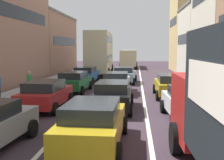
{
  "coord_description": "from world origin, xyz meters",
  "views": [
    {
      "loc": [
        1.19,
        -2.03,
        3.16
      ],
      "look_at": [
        0.0,
        12.0,
        1.6
      ],
      "focal_mm": 45.56,
      "sensor_mm": 36.0,
      "label": 1
    }
  ],
  "objects_px": {
    "coupe_centre_lane_fourth": "(116,82)",
    "bus_far_queue_secondary": "(128,57)",
    "sedan_centre_lane_fifth": "(125,74)",
    "sedan_left_lane_fourth": "(74,81)",
    "sedan_left_lane_fifth": "(86,74)",
    "wagon_right_lane_far": "(170,85)",
    "hatchback_centre_lane_third": "(113,95)",
    "sedan_left_lane_third": "(46,94)",
    "bus_mid_queue_primary": "(100,51)",
    "pedestrian_far_sidewalk": "(29,82)",
    "sedan_centre_lane_second": "(93,122)",
    "sedan_right_lane_behind_truck": "(189,103)"
  },
  "relations": [
    {
      "from": "sedan_centre_lane_second",
      "to": "bus_mid_queue_primary",
      "type": "xyz_separation_m",
      "value": [
        -3.03,
        25.66,
        2.03
      ]
    },
    {
      "from": "sedan_centre_lane_second",
      "to": "bus_mid_queue_primary",
      "type": "bearing_deg",
      "value": 7.79
    },
    {
      "from": "hatchback_centre_lane_third",
      "to": "bus_mid_queue_primary",
      "type": "height_order",
      "value": "bus_mid_queue_primary"
    },
    {
      "from": "hatchback_centre_lane_third",
      "to": "sedan_left_lane_third",
      "type": "relative_size",
      "value": 0.99
    },
    {
      "from": "sedan_left_lane_fourth",
      "to": "sedan_right_lane_behind_truck",
      "type": "bearing_deg",
      "value": -136.35
    },
    {
      "from": "sedan_centre_lane_fifth",
      "to": "sedan_right_lane_behind_truck",
      "type": "relative_size",
      "value": 1.0
    },
    {
      "from": "pedestrian_far_sidewalk",
      "to": "sedan_centre_lane_fifth",
      "type": "bearing_deg",
      "value": 47.1
    },
    {
      "from": "bus_mid_queue_primary",
      "to": "sedan_left_lane_third",
      "type": "bearing_deg",
      "value": 177.62
    },
    {
      "from": "sedan_centre_lane_second",
      "to": "sedan_right_lane_behind_truck",
      "type": "height_order",
      "value": "same"
    },
    {
      "from": "coupe_centre_lane_fourth",
      "to": "bus_mid_queue_primary",
      "type": "relative_size",
      "value": 0.41
    },
    {
      "from": "sedan_centre_lane_fifth",
      "to": "bus_far_queue_secondary",
      "type": "height_order",
      "value": "bus_far_queue_secondary"
    },
    {
      "from": "sedan_left_lane_fourth",
      "to": "wagon_right_lane_far",
      "type": "distance_m",
      "value": 6.96
    },
    {
      "from": "sedan_right_lane_behind_truck",
      "to": "pedestrian_far_sidewalk",
      "type": "relative_size",
      "value": 2.65
    },
    {
      "from": "wagon_right_lane_far",
      "to": "pedestrian_far_sidewalk",
      "type": "bearing_deg",
      "value": 91.01
    },
    {
      "from": "sedan_centre_lane_fifth",
      "to": "sedan_left_lane_fourth",
      "type": "bearing_deg",
      "value": 151.72
    },
    {
      "from": "sedan_centre_lane_second",
      "to": "sedan_left_lane_third",
      "type": "height_order",
      "value": "same"
    },
    {
      "from": "sedan_left_lane_third",
      "to": "wagon_right_lane_far",
      "type": "xyz_separation_m",
      "value": [
        6.96,
        4.33,
        0.0
      ]
    },
    {
      "from": "coupe_centre_lane_fourth",
      "to": "sedan_right_lane_behind_truck",
      "type": "height_order",
      "value": "same"
    },
    {
      "from": "sedan_centre_lane_second",
      "to": "sedan_centre_lane_fifth",
      "type": "distance_m",
      "value": 17.12
    },
    {
      "from": "sedan_left_lane_third",
      "to": "sedan_centre_lane_second",
      "type": "bearing_deg",
      "value": -147.64
    },
    {
      "from": "bus_mid_queue_primary",
      "to": "sedan_left_lane_fifth",
      "type": "bearing_deg",
      "value": 176.94
    },
    {
      "from": "sedan_left_lane_fourth",
      "to": "bus_far_queue_secondary",
      "type": "xyz_separation_m",
      "value": [
        3.26,
        27.15,
        0.96
      ]
    },
    {
      "from": "hatchback_centre_lane_third",
      "to": "pedestrian_far_sidewalk",
      "type": "bearing_deg",
      "value": 55.92
    },
    {
      "from": "coupe_centre_lane_fourth",
      "to": "bus_far_queue_secondary",
      "type": "distance_m",
      "value": 27.35
    },
    {
      "from": "sedan_right_lane_behind_truck",
      "to": "bus_far_queue_secondary",
      "type": "relative_size",
      "value": 0.42
    },
    {
      "from": "sedan_left_lane_third",
      "to": "sedan_left_lane_fifth",
      "type": "xyz_separation_m",
      "value": [
        0.07,
        11.58,
        0.0
      ]
    },
    {
      "from": "sedan_left_lane_fifth",
      "to": "bus_mid_queue_primary",
      "type": "xyz_separation_m",
      "value": [
        0.23,
        8.57,
        2.03
      ]
    },
    {
      "from": "sedan_left_lane_fourth",
      "to": "wagon_right_lane_far",
      "type": "xyz_separation_m",
      "value": [
        6.77,
        -1.64,
        0.0
      ]
    },
    {
      "from": "sedan_left_lane_fourth",
      "to": "sedan_left_lane_fifth",
      "type": "relative_size",
      "value": 1.0
    },
    {
      "from": "sedan_left_lane_fourth",
      "to": "coupe_centre_lane_fourth",
      "type": "bearing_deg",
      "value": -91.17
    },
    {
      "from": "bus_far_queue_secondary",
      "to": "sedan_left_lane_third",
      "type": "bearing_deg",
      "value": 173.39
    },
    {
      "from": "sedan_left_lane_third",
      "to": "sedan_left_lane_fourth",
      "type": "xyz_separation_m",
      "value": [
        0.19,
        5.97,
        0.0
      ]
    },
    {
      "from": "hatchback_centre_lane_third",
      "to": "sedan_right_lane_behind_truck",
      "type": "relative_size",
      "value": 0.98
    },
    {
      "from": "bus_mid_queue_primary",
      "to": "wagon_right_lane_far",
      "type": "bearing_deg",
      "value": -158.71
    },
    {
      "from": "bus_far_queue_secondary",
      "to": "pedestrian_far_sidewalk",
      "type": "distance_m",
      "value": 29.59
    },
    {
      "from": "sedan_centre_lane_second",
      "to": "sedan_left_lane_fourth",
      "type": "xyz_separation_m",
      "value": [
        -3.15,
        11.48,
        0.0
      ]
    },
    {
      "from": "wagon_right_lane_far",
      "to": "hatchback_centre_lane_third",
      "type": "bearing_deg",
      "value": 141.27
    },
    {
      "from": "sedan_left_lane_third",
      "to": "sedan_centre_lane_fifth",
      "type": "xyz_separation_m",
      "value": [
        3.67,
        11.6,
        0.0
      ]
    },
    {
      "from": "sedan_centre_lane_fifth",
      "to": "bus_mid_queue_primary",
      "type": "bearing_deg",
      "value": 24.91
    },
    {
      "from": "sedan_centre_lane_second",
      "to": "pedestrian_far_sidewalk",
      "type": "xyz_separation_m",
      "value": [
        -5.8,
        9.65,
        0.15
      ]
    },
    {
      "from": "sedan_left_lane_third",
      "to": "wagon_right_lane_far",
      "type": "height_order",
      "value": "same"
    },
    {
      "from": "hatchback_centre_lane_third",
      "to": "sedan_left_lane_fourth",
      "type": "distance_m",
      "value": 6.81
    },
    {
      "from": "sedan_left_lane_fourth",
      "to": "bus_mid_queue_primary",
      "type": "xyz_separation_m",
      "value": [
        0.11,
        14.18,
        2.03
      ]
    },
    {
      "from": "hatchback_centre_lane_third",
      "to": "sedan_left_lane_fourth",
      "type": "height_order",
      "value": "same"
    },
    {
      "from": "sedan_right_lane_behind_truck",
      "to": "bus_far_queue_secondary",
      "type": "height_order",
      "value": "bus_far_queue_secondary"
    },
    {
      "from": "hatchback_centre_lane_third",
      "to": "wagon_right_lane_far",
      "type": "bearing_deg",
      "value": -38.3
    },
    {
      "from": "hatchback_centre_lane_third",
      "to": "bus_mid_queue_primary",
      "type": "distance_m",
      "value": 20.47
    },
    {
      "from": "sedan_left_lane_fifth",
      "to": "bus_far_queue_secondary",
      "type": "relative_size",
      "value": 0.42
    },
    {
      "from": "sedan_left_lane_fifth",
      "to": "pedestrian_far_sidewalk",
      "type": "bearing_deg",
      "value": 163.87
    },
    {
      "from": "sedan_right_lane_behind_truck",
      "to": "wagon_right_lane_far",
      "type": "relative_size",
      "value": 1.02
    }
  ]
}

